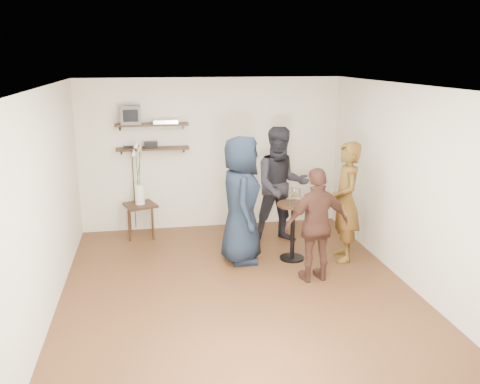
# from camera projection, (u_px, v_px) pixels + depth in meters

# --- Properties ---
(room) EXTENTS (4.58, 5.08, 2.68)m
(room) POSITION_uv_depth(u_px,v_px,m) (236.00, 190.00, 6.41)
(room) COLOR #412414
(room) RESTS_ON ground
(shelf_upper) EXTENTS (1.20, 0.25, 0.04)m
(shelf_upper) POSITION_uv_depth(u_px,v_px,m) (152.00, 125.00, 8.36)
(shelf_upper) COLOR black
(shelf_upper) RESTS_ON room
(shelf_lower) EXTENTS (1.20, 0.25, 0.04)m
(shelf_lower) POSITION_uv_depth(u_px,v_px,m) (153.00, 149.00, 8.46)
(shelf_lower) COLOR black
(shelf_lower) RESTS_ON room
(crt_monitor) EXTENTS (0.32, 0.30, 0.30)m
(crt_monitor) POSITION_uv_depth(u_px,v_px,m) (131.00, 115.00, 8.26)
(crt_monitor) COLOR #59595B
(crt_monitor) RESTS_ON shelf_upper
(dvd_deck) EXTENTS (0.40, 0.24, 0.06)m
(dvd_deck) POSITION_uv_depth(u_px,v_px,m) (165.00, 121.00, 8.38)
(dvd_deck) COLOR silver
(dvd_deck) RESTS_ON shelf_upper
(radio) EXTENTS (0.22, 0.10, 0.10)m
(radio) POSITION_uv_depth(u_px,v_px,m) (151.00, 145.00, 8.44)
(radio) COLOR black
(radio) RESTS_ON shelf_lower
(power_strip) EXTENTS (0.30, 0.05, 0.03)m
(power_strip) POSITION_uv_depth(u_px,v_px,m) (132.00, 147.00, 8.44)
(power_strip) COLOR black
(power_strip) RESTS_ON shelf_lower
(side_table) EXTENTS (0.60, 0.60, 0.57)m
(side_table) POSITION_uv_depth(u_px,v_px,m) (141.00, 209.00, 8.44)
(side_table) COLOR black
(side_table) RESTS_ON room
(vase_lilies) EXTENTS (0.20, 0.21, 1.08)m
(vase_lilies) POSITION_uv_depth(u_px,v_px,m) (139.00, 184.00, 8.32)
(vase_lilies) COLOR white
(vase_lilies) RESTS_ON side_table
(drinks_table) EXTENTS (0.47, 0.47, 0.87)m
(drinks_table) POSITION_uv_depth(u_px,v_px,m) (293.00, 223.00, 7.47)
(drinks_table) COLOR black
(drinks_table) RESTS_ON room
(wine_glass_fl) EXTENTS (0.06, 0.06, 0.19)m
(wine_glass_fl) POSITION_uv_depth(u_px,v_px,m) (290.00, 196.00, 7.31)
(wine_glass_fl) COLOR silver
(wine_glass_fl) RESTS_ON drinks_table
(wine_glass_fr) EXTENTS (0.07, 0.07, 0.22)m
(wine_glass_fr) POSITION_uv_depth(u_px,v_px,m) (298.00, 194.00, 7.33)
(wine_glass_fr) COLOR silver
(wine_glass_fr) RESTS_ON drinks_table
(wine_glass_bl) EXTENTS (0.07, 0.07, 0.21)m
(wine_glass_bl) POSITION_uv_depth(u_px,v_px,m) (291.00, 192.00, 7.43)
(wine_glass_bl) COLOR silver
(wine_glass_bl) RESTS_ON drinks_table
(wine_glass_br) EXTENTS (0.07, 0.07, 0.22)m
(wine_glass_br) POSITION_uv_depth(u_px,v_px,m) (295.00, 193.00, 7.37)
(wine_glass_br) COLOR silver
(wine_glass_br) RESTS_ON drinks_table
(person_plaid) EXTENTS (0.52, 0.70, 1.77)m
(person_plaid) POSITION_uv_depth(u_px,v_px,m) (346.00, 202.00, 7.40)
(person_plaid) COLOR #A01F12
(person_plaid) RESTS_ON room
(person_dark) EXTENTS (0.92, 0.73, 1.88)m
(person_dark) POSITION_uv_depth(u_px,v_px,m) (281.00, 186.00, 8.10)
(person_dark) COLOR black
(person_dark) RESTS_ON room
(person_navy) EXTENTS (0.68, 0.97, 1.87)m
(person_navy) POSITION_uv_depth(u_px,v_px,m) (241.00, 200.00, 7.32)
(person_navy) COLOR black
(person_navy) RESTS_ON room
(person_brown) EXTENTS (0.95, 0.50, 1.55)m
(person_brown) POSITION_uv_depth(u_px,v_px,m) (317.00, 225.00, 6.71)
(person_brown) COLOR #45261D
(person_brown) RESTS_ON room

